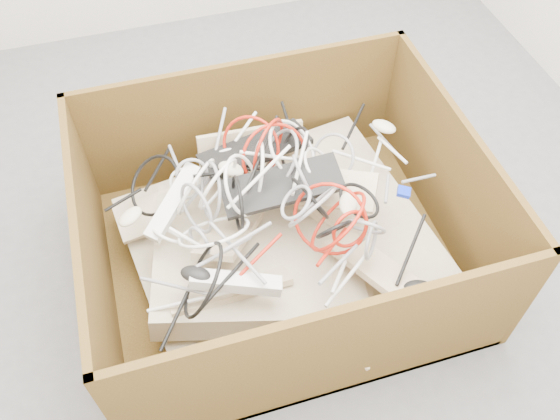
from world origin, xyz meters
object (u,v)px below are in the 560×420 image
object	(u,v)px
cardboard_box	(277,243)
vga_plug	(404,192)
power_strip_right	(236,282)
power_strip_left	(173,202)

from	to	relation	value
cardboard_box	vga_plug	xyz separation A→B (m)	(0.45, -0.05, 0.20)
power_strip_right	cardboard_box	bearing A→B (deg)	67.65
cardboard_box	vga_plug	world-z (taller)	cardboard_box
cardboard_box	vga_plug	bearing A→B (deg)	-6.86
power_strip_right	vga_plug	world-z (taller)	power_strip_right
cardboard_box	power_strip_right	distance (m)	0.39
power_strip_left	vga_plug	xyz separation A→B (m)	(0.78, -0.15, -0.04)
cardboard_box	power_strip_left	world-z (taller)	cardboard_box
power_strip_left	power_strip_right	distance (m)	0.38
power_strip_right	vga_plug	size ratio (longest dim) A/B	6.29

